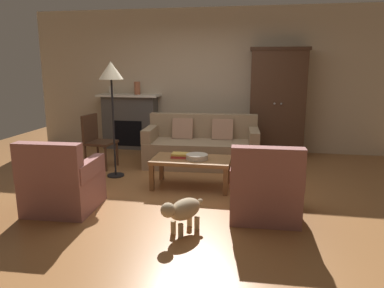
% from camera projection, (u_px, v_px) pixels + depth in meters
% --- Properties ---
extents(ground_plane, '(9.60, 9.60, 0.00)m').
position_uv_depth(ground_plane, '(180.00, 187.00, 5.21)').
color(ground_plane, '#9E6638').
extents(back_wall, '(7.20, 0.10, 2.80)m').
position_uv_depth(back_wall, '(206.00, 80.00, 7.36)').
color(back_wall, beige).
rests_on(back_wall, ground).
extents(fireplace, '(1.26, 0.48, 1.12)m').
position_uv_depth(fireplace, '(130.00, 121.00, 7.56)').
color(fireplace, '#4C4947').
rests_on(fireplace, ground).
extents(armoire, '(1.06, 0.57, 2.02)m').
position_uv_depth(armoire, '(277.00, 102.00, 6.88)').
color(armoire, '#472D1E').
rests_on(armoire, ground).
extents(couch, '(1.97, 0.97, 0.86)m').
position_uv_depth(couch, '(202.00, 147.00, 6.31)').
color(couch, '#937A5B').
rests_on(couch, ground).
extents(coffee_table, '(1.10, 0.60, 0.42)m').
position_uv_depth(coffee_table, '(191.00, 162.00, 5.16)').
color(coffee_table, olive).
rests_on(coffee_table, ground).
extents(fruit_bowl, '(0.31, 0.31, 0.07)m').
position_uv_depth(fruit_bowl, '(197.00, 157.00, 5.10)').
color(fruit_bowl, beige).
rests_on(fruit_bowl, coffee_table).
extents(book_stack, '(0.25, 0.18, 0.06)m').
position_uv_depth(book_stack, '(180.00, 155.00, 5.19)').
color(book_stack, '#B73833').
rests_on(book_stack, coffee_table).
extents(mantel_vase_cream, '(0.09, 0.09, 0.16)m').
position_uv_depth(mantel_vase_cream, '(111.00, 90.00, 7.48)').
color(mantel_vase_cream, beige).
rests_on(mantel_vase_cream, fireplace).
extents(mantel_vase_terracotta, '(0.12, 0.12, 0.26)m').
position_uv_depth(mantel_vase_terracotta, '(137.00, 88.00, 7.37)').
color(mantel_vase_terracotta, '#A86042').
rests_on(mantel_vase_terracotta, fireplace).
extents(armchair_near_left, '(0.81, 0.80, 0.88)m').
position_uv_depth(armchair_near_left, '(62.00, 185.00, 4.34)').
color(armchair_near_left, '#935B56').
rests_on(armchair_near_left, ground).
extents(armchair_near_right, '(0.80, 0.79, 0.88)m').
position_uv_depth(armchair_near_right, '(265.00, 191.00, 4.14)').
color(armchair_near_right, '#935B56').
rests_on(armchair_near_right, ground).
extents(side_chair_wooden, '(0.49, 0.49, 0.90)m').
position_uv_depth(side_chair_wooden, '(96.00, 138.00, 6.14)').
color(side_chair_wooden, '#472D1E').
rests_on(side_chair_wooden, ground).
extents(floor_lamp, '(0.36, 0.36, 1.76)m').
position_uv_depth(floor_lamp, '(111.00, 78.00, 5.42)').
color(floor_lamp, black).
rests_on(floor_lamp, ground).
extents(dog, '(0.40, 0.50, 0.39)m').
position_uv_depth(dog, '(183.00, 210.00, 3.76)').
color(dog, tan).
rests_on(dog, ground).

